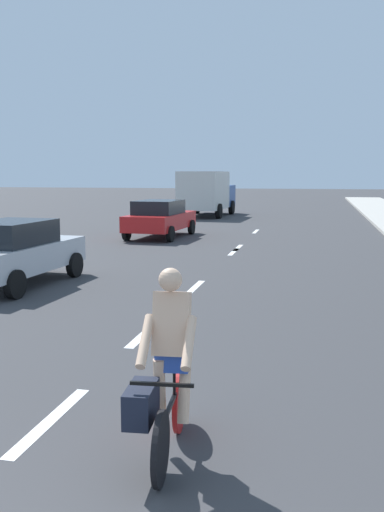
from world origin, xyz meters
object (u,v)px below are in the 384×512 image
Objects in this scene: parked_car_red at (160,218)px; delivery_truck at (207,192)px; cyclist at (165,373)px; parked_car_silver at (14,251)px.

parked_car_red is 12.32m from delivery_truck.
delivery_truck is (-0.41, 12.30, 0.66)m from parked_car_red.
cyclist is 18.75m from parked_car_red.
parked_car_red is 0.71× the size of delivery_truck.
parked_car_silver is 0.90× the size of parked_car_red.
delivery_truck is at bearing 92.76° from parked_car_silver.
parked_car_silver is 0.65× the size of delivery_truck.
cyclist reaches higher than parked_car_silver.
delivery_truck is at bearing 95.31° from parked_car_red.
cyclist is at bearing -76.90° from delivery_truck.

